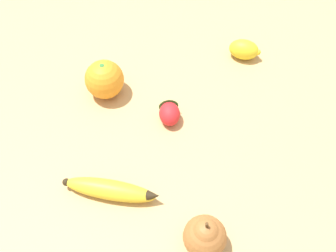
% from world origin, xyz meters
% --- Properties ---
extents(ground_plane, '(3.00, 3.00, 0.00)m').
position_xyz_m(ground_plane, '(0.00, 0.00, 0.00)').
color(ground_plane, tan).
extents(banana, '(0.04, 0.18, 0.04)m').
position_xyz_m(banana, '(0.16, -0.10, 0.02)').
color(banana, yellow).
rests_on(banana, ground_plane).
extents(orange, '(0.08, 0.08, 0.08)m').
position_xyz_m(orange, '(-0.08, -0.17, 0.04)').
color(orange, orange).
rests_on(orange, ground_plane).
extents(pear, '(0.07, 0.07, 0.09)m').
position_xyz_m(pear, '(0.22, 0.08, 0.04)').
color(pear, '#A36633').
rests_on(pear, ground_plane).
extents(strawberry, '(0.07, 0.06, 0.04)m').
position_xyz_m(strawberry, '(-0.03, -0.02, 0.02)').
color(strawberry, red).
rests_on(strawberry, ground_plane).
extents(lemon, '(0.05, 0.08, 0.05)m').
position_xyz_m(lemon, '(-0.25, 0.11, 0.02)').
color(lemon, yellow).
rests_on(lemon, ground_plane).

